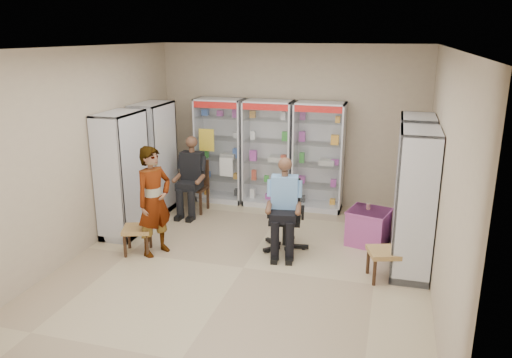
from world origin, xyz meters
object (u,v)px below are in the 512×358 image
(cabinet_right_far, at_px, (413,181))
(cabinet_right_near, at_px, (414,204))
(cabinet_back_mid, at_px, (268,154))
(cabinet_left_near, at_px, (123,175))
(standing_man, at_px, (154,201))
(woven_stool_a, at_px, (384,265))
(office_chair, at_px, (285,216))
(woven_stool_b, at_px, (138,240))
(cabinet_back_right, at_px, (318,157))
(cabinet_back_left, at_px, (220,151))
(wooden_chair, at_px, (195,187))
(seated_shopkeeper, at_px, (284,208))
(pink_trunk, at_px, (368,227))
(cabinet_left_far, at_px, (154,159))

(cabinet_right_far, height_order, cabinet_right_near, same)
(cabinet_back_mid, height_order, cabinet_left_near, same)
(standing_man, bearing_deg, woven_stool_a, -64.64)
(cabinet_right_near, bearing_deg, cabinet_back_mid, 49.16)
(office_chair, bearing_deg, woven_stool_b, -169.39)
(cabinet_back_right, height_order, standing_man, cabinet_back_right)
(cabinet_back_left, height_order, cabinet_left_near, same)
(cabinet_left_near, height_order, wooden_chair, cabinet_left_near)
(cabinet_back_right, bearing_deg, cabinet_back_left, 180.00)
(cabinet_right_far, distance_m, woven_stool_b, 4.27)
(seated_shopkeeper, relative_size, pink_trunk, 2.37)
(cabinet_back_right, bearing_deg, standing_man, -127.63)
(wooden_chair, height_order, office_chair, office_chair)
(cabinet_right_far, xyz_separation_m, cabinet_left_near, (-4.46, -0.90, 0.00))
(cabinet_back_mid, bearing_deg, cabinet_left_near, -132.80)
(cabinet_back_mid, height_order, cabinet_left_far, same)
(cabinet_right_near, bearing_deg, woven_stool_a, 132.50)
(cabinet_back_right, height_order, cabinet_right_near, same)
(cabinet_back_right, xyz_separation_m, cabinet_right_near, (1.63, -2.23, 0.00))
(wooden_chair, bearing_deg, cabinet_right_far, -6.04)
(cabinet_back_mid, distance_m, office_chair, 2.12)
(cabinet_back_right, relative_size, wooden_chair, 2.13)
(cabinet_back_left, bearing_deg, wooden_chair, -108.90)
(cabinet_back_left, height_order, woven_stool_a, cabinet_back_left)
(cabinet_back_left, distance_m, cabinet_right_near, 4.18)
(wooden_chair, distance_m, office_chair, 2.30)
(cabinet_left_near, relative_size, woven_stool_a, 4.77)
(pink_trunk, distance_m, woven_stool_b, 3.54)
(standing_man, bearing_deg, wooden_chair, 28.82)
(cabinet_left_near, bearing_deg, cabinet_back_right, 125.65)
(cabinet_left_far, xyz_separation_m, wooden_chair, (0.68, 0.20, -0.53))
(cabinet_right_far, distance_m, cabinet_left_near, 4.55)
(cabinet_back_left, bearing_deg, pink_trunk, -25.40)
(cabinet_back_left, bearing_deg, cabinet_back_mid, 0.00)
(cabinet_back_mid, bearing_deg, cabinet_back_right, 0.00)
(wooden_chair, distance_m, pink_trunk, 3.25)
(seated_shopkeeper, xyz_separation_m, pink_trunk, (1.21, 0.59, -0.40))
(cabinet_back_left, bearing_deg, woven_stool_b, -98.06)
(woven_stool_a, bearing_deg, cabinet_left_near, 173.07)
(pink_trunk, bearing_deg, woven_stool_a, -76.42)
(cabinet_right_far, bearing_deg, cabinet_left_far, 87.43)
(cabinet_left_far, height_order, pink_trunk, cabinet_left_far)
(cabinet_back_left, xyz_separation_m, cabinet_right_near, (3.53, -2.23, 0.00))
(pink_trunk, bearing_deg, cabinet_back_right, 126.41)
(cabinet_back_right, bearing_deg, cabinet_right_near, -53.84)
(cabinet_right_far, distance_m, pink_trunk, 0.98)
(cabinet_right_near, xyz_separation_m, pink_trunk, (-0.61, 0.84, -0.72))
(cabinet_back_left, relative_size, office_chair, 1.87)
(pink_trunk, xyz_separation_m, standing_man, (-3.02, -1.21, 0.54))
(cabinet_left_near, height_order, seated_shopkeeper, cabinet_left_near)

